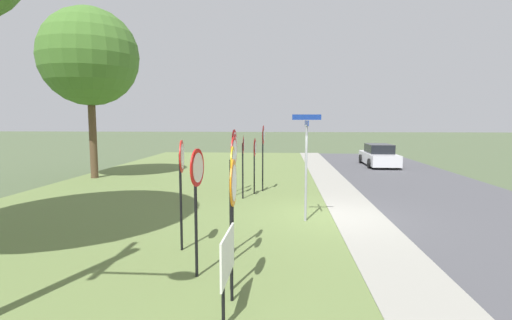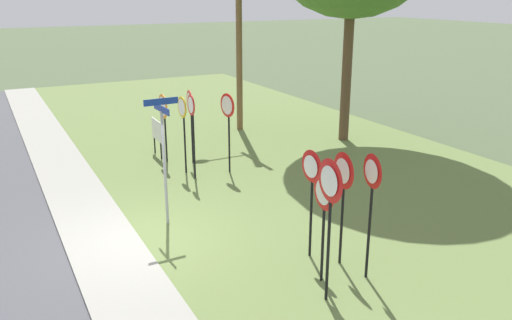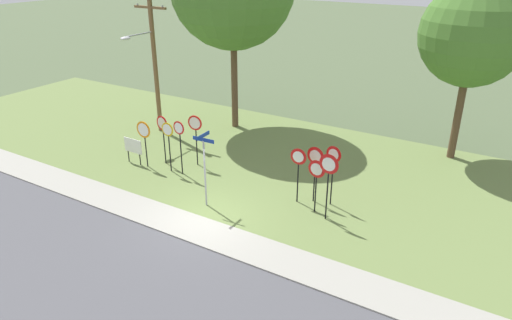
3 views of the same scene
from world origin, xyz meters
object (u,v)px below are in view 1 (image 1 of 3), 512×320
at_px(notice_board, 228,259).
at_px(parked_sedan_distant, 379,156).
at_px(stop_sign_near_left, 197,185).
at_px(stop_sign_far_right, 232,180).
at_px(stop_sign_far_left, 233,171).
at_px(yield_sign_center, 235,149).
at_px(yield_sign_near_right, 264,142).
at_px(street_name_post, 306,158).
at_px(oak_tree_right, 89,57).
at_px(yield_sign_near_left, 255,153).
at_px(stop_sign_near_right, 233,196).
at_px(yield_sign_far_right, 234,146).
at_px(yield_sign_far_left, 244,152).
at_px(stop_sign_far_center, 182,171).

relative_size(notice_board, parked_sedan_distant, 0.28).
distance_m(stop_sign_near_left, stop_sign_far_right, 0.97).
xyz_separation_m(stop_sign_far_left, yield_sign_center, (6.21, 0.74, -0.02)).
xyz_separation_m(stop_sign_far_right, yield_sign_near_right, (7.81, -0.23, 0.32)).
xyz_separation_m(stop_sign_far_left, street_name_post, (2.67, -1.74, 0.01)).
bearing_deg(yield_sign_near_right, stop_sign_far_right, -177.89).
height_order(yield_sign_center, street_name_post, street_name_post).
bearing_deg(oak_tree_right, stop_sign_near_left, -145.73).
bearing_deg(stop_sign_far_right, yield_sign_near_left, -0.81).
distance_m(stop_sign_far_left, parked_sedan_distant, 18.08).
bearing_deg(stop_sign_far_right, stop_sign_near_right, -173.31).
relative_size(yield_sign_far_right, notice_board, 2.03).
distance_m(street_name_post, notice_board, 5.66).
bearing_deg(yield_sign_near_left, oak_tree_right, 70.43).
distance_m(stop_sign_far_right, yield_sign_near_right, 7.82).
bearing_deg(yield_sign_near_left, notice_board, -174.88).
relative_size(stop_sign_far_right, yield_sign_far_right, 0.94).
distance_m(stop_sign_far_left, yield_sign_near_right, 7.20).
relative_size(oak_tree_right, parked_sedan_distant, 1.85).
distance_m(yield_sign_near_left, street_name_post, 4.31).
relative_size(stop_sign_near_left, stop_sign_far_right, 1.01).
bearing_deg(stop_sign_near_left, stop_sign_far_left, -12.15).
bearing_deg(stop_sign_near_left, yield_sign_center, 8.60).
height_order(yield_sign_near_right, notice_board, yield_sign_near_right).
distance_m(yield_sign_near_right, yield_sign_far_left, 1.69).
xyz_separation_m(oak_tree_right, parked_sedan_distant, (6.39, -15.57, -5.33)).
bearing_deg(yield_sign_far_left, street_name_post, -147.43).
relative_size(stop_sign_near_right, street_name_post, 0.74).
xyz_separation_m(stop_sign_far_left, oak_tree_right, (10.16, 8.37, 4.13)).
relative_size(stop_sign_near_left, street_name_post, 0.78).
xyz_separation_m(street_name_post, notice_board, (-5.37, 1.48, -0.98)).
height_order(yield_sign_far_left, street_name_post, street_name_post).
height_order(street_name_post, parked_sedan_distant, street_name_post).
xyz_separation_m(yield_sign_near_right, parked_sedan_distant, (9.35, -6.91, -1.42)).
relative_size(stop_sign_far_right, yield_sign_near_left, 1.09).
xyz_separation_m(stop_sign_near_left, yield_sign_far_left, (7.08, -0.12, 0.00)).
distance_m(stop_sign_far_center, yield_sign_center, 6.24).
bearing_deg(oak_tree_right, notice_board, -146.13).
height_order(stop_sign_far_center, yield_sign_far_right, yield_sign_far_right).
bearing_deg(yield_sign_far_left, stop_sign_far_center, 169.60).
xyz_separation_m(yield_sign_far_left, yield_sign_far_right, (1.25, 0.50, 0.14)).
xyz_separation_m(stop_sign_far_right, yield_sign_far_right, (7.53, 0.92, 0.17)).
xyz_separation_m(yield_sign_far_right, yield_sign_center, (-0.70, -0.12, -0.09)).
xyz_separation_m(yield_sign_center, street_name_post, (-3.54, -2.48, 0.03)).
bearing_deg(yield_sign_near_right, notice_board, -176.37).
height_order(yield_sign_center, oak_tree_right, oak_tree_right).
bearing_deg(stop_sign_near_right, notice_board, -179.43).
distance_m(notice_board, oak_tree_right, 16.30).
bearing_deg(stop_sign_near_left, yield_sign_near_right, 1.54).
relative_size(stop_sign_near_left, yield_sign_near_right, 0.89).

